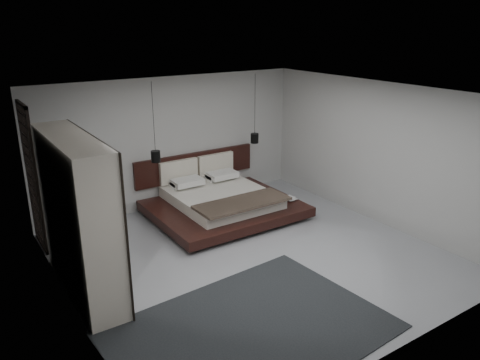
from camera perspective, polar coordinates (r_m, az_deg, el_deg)
floor at (r=8.24m, az=1.48°, el=-9.22°), size 6.00×6.00×0.00m
ceiling at (r=7.35m, az=1.67°, el=10.43°), size 6.00×6.00×0.00m
wall_back at (r=10.18m, az=-8.22°, el=4.57°), size 6.00×0.00×6.00m
wall_front at (r=5.69m, az=19.40°, el=-8.10°), size 6.00×0.00×6.00m
wall_left at (r=6.54m, az=-20.55°, el=-4.65°), size 0.00×6.00×6.00m
wall_right at (r=9.65m, az=16.33°, el=3.21°), size 0.00×6.00×6.00m
lattice_screen at (r=8.86m, az=-23.99°, el=0.27°), size 0.05×0.90×2.60m
bed at (r=9.82m, az=-2.39°, el=-2.54°), size 2.91×2.45×1.10m
book_lower at (r=9.96m, az=5.53°, el=-2.38°), size 0.35×0.38×0.03m
book_upper at (r=9.92m, az=5.55°, el=-2.32°), size 0.24×0.31×0.02m
pendant_left at (r=9.37m, az=-10.24°, el=2.88°), size 0.19×0.19×1.57m
pendant_right at (r=10.50m, az=1.79°, el=5.15°), size 0.18×0.18×1.52m
wardrobe at (r=7.18m, az=-19.09°, el=-4.23°), size 0.57×2.43×2.38m
rug at (r=6.48m, az=1.30°, el=-17.76°), size 3.69×2.75×0.02m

